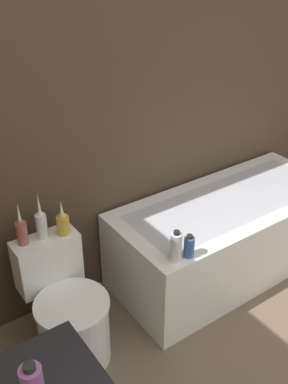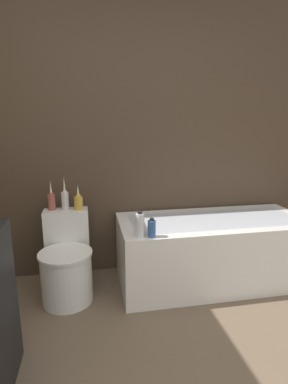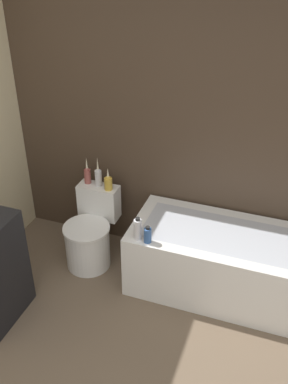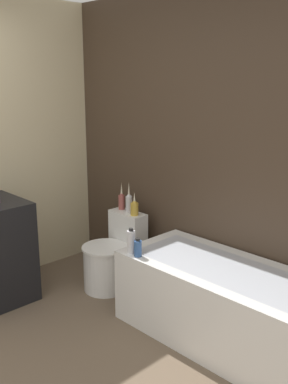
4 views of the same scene
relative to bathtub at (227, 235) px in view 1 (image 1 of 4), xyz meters
name	(u,v)px [view 1 (image 1 of 4)]	position (x,y,z in m)	size (l,w,h in m)	color
wall_back_tiled	(113,100)	(-0.66, 0.41, 1.01)	(6.40, 0.06, 2.60)	#423326
bathtub	(227,235)	(0.00, 0.00, 0.00)	(1.66, 0.72, 0.58)	white
toilet	(68,314)	(-1.27, -0.03, -0.01)	(0.42, 0.57, 0.68)	white
soap_bottle_glass	(32,384)	(-1.75, -0.87, 0.66)	(0.07, 0.07, 0.16)	#8C4C8C
vase_gold	(22,230)	(-1.38, 0.21, 0.47)	(0.06, 0.06, 0.26)	#994C47
vase_silver	(41,223)	(-1.27, 0.20, 0.48)	(0.06, 0.06, 0.28)	silver
vase_bronze	(63,223)	(-1.16, 0.17, 0.46)	(0.07, 0.07, 0.22)	gold
shampoo_bottle_tall	(176,247)	(-0.71, -0.29, 0.38)	(0.06, 0.06, 0.20)	silver
shampoo_bottle_short	(189,247)	(-0.63, -0.30, 0.35)	(0.06, 0.06, 0.14)	#335999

